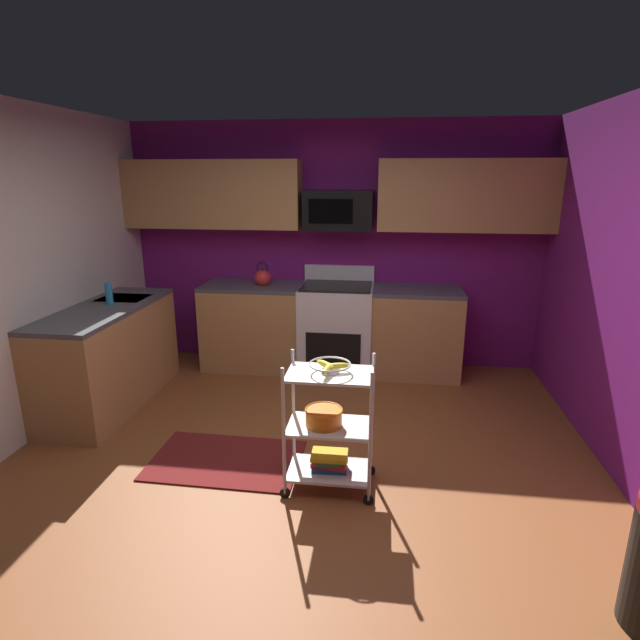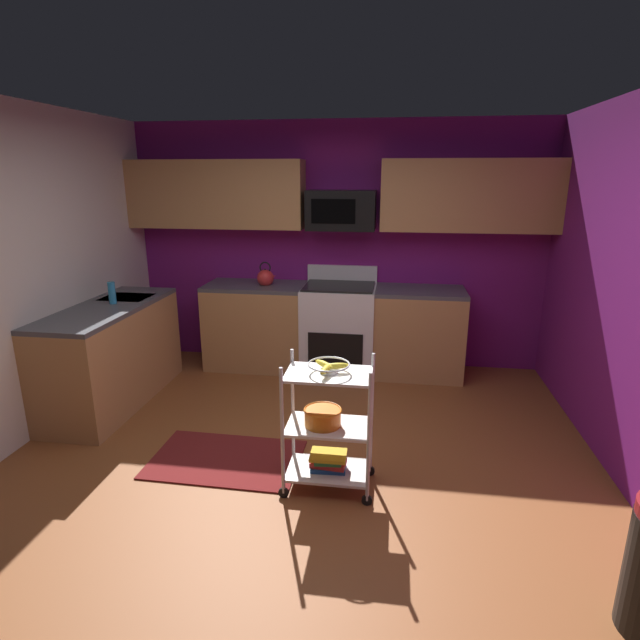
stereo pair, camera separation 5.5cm
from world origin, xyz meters
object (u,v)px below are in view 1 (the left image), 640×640
at_px(mixing_bowl_large, 324,417).
at_px(oven_range, 336,327).
at_px(kettle, 263,278).
at_px(dish_soap_bottle, 109,294).
at_px(rolling_cart, 330,426).
at_px(fruit_bowl, 330,366).
at_px(book_stack, 329,461).
at_px(microwave, 338,210).

bearing_deg(mixing_bowl_large, oven_range, 93.55).
xyz_separation_m(mixing_bowl_large, kettle, (-0.93, 2.16, 0.48)).
height_order(oven_range, kettle, kettle).
height_order(oven_range, dish_soap_bottle, dish_soap_bottle).
bearing_deg(rolling_cart, fruit_bowl, 26.57).
distance_m(oven_range, book_stack, 2.19).
height_order(microwave, book_stack, microwave).
relative_size(fruit_bowl, kettle, 1.03).
xyz_separation_m(oven_range, mixing_bowl_large, (0.13, -2.17, 0.04)).
bearing_deg(oven_range, microwave, 90.26).
relative_size(oven_range, book_stack, 4.48).
bearing_deg(mixing_bowl_large, rolling_cart, 0.00).
relative_size(oven_range, rolling_cart, 1.20).
height_order(microwave, dish_soap_bottle, microwave).
xyz_separation_m(oven_range, book_stack, (0.17, -2.17, -0.29)).
bearing_deg(kettle, oven_range, 0.28).
distance_m(oven_range, kettle, 0.95).
bearing_deg(microwave, rolling_cart, -85.63).
xyz_separation_m(rolling_cart, dish_soap_bottle, (-2.13, 1.15, 0.57)).
bearing_deg(mixing_bowl_large, book_stack, -0.00).
relative_size(book_stack, kettle, 0.93).
relative_size(kettle, dish_soap_bottle, 1.32).
height_order(microwave, kettle, microwave).
height_order(oven_range, book_stack, oven_range).
distance_m(book_stack, dish_soap_bottle, 2.56).
bearing_deg(fruit_bowl, rolling_cart, -153.43).
relative_size(oven_range, fruit_bowl, 4.04).
bearing_deg(fruit_bowl, kettle, 114.01).
distance_m(microwave, rolling_cart, 2.60).
distance_m(fruit_bowl, book_stack, 0.69).
bearing_deg(fruit_bowl, oven_range, 94.57).
bearing_deg(oven_range, kettle, -179.72).
relative_size(fruit_bowl, book_stack, 1.11).
bearing_deg(microwave, kettle, -172.19).
distance_m(oven_range, fruit_bowl, 2.21).
distance_m(fruit_bowl, kettle, 2.37).
height_order(microwave, fruit_bowl, microwave).
relative_size(oven_range, mixing_bowl_large, 4.37).
height_order(mixing_bowl_large, book_stack, mixing_bowl_large).
bearing_deg(dish_soap_bottle, fruit_bowl, -28.40).
xyz_separation_m(rolling_cart, mixing_bowl_large, (-0.04, 0.00, 0.07)).
bearing_deg(oven_range, fruit_bowl, -85.43).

